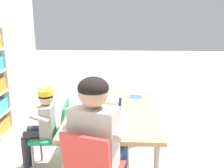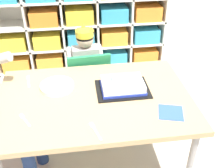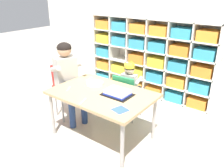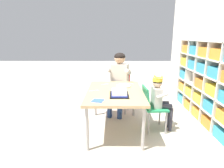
# 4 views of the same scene
# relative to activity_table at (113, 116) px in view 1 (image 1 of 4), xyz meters

# --- Properties ---
(activity_table) EXTENTS (1.18, 0.80, 0.60)m
(activity_table) POSITION_rel_activity_table_xyz_m (0.00, 0.00, 0.00)
(activity_table) COLOR tan
(activity_table) RESTS_ON ground
(classroom_chair_blue) EXTENTS (0.37, 0.36, 0.67)m
(classroom_chair_blue) POSITION_rel_activity_table_xyz_m (-0.01, 0.54, -0.16)
(classroom_chair_blue) COLOR #238451
(classroom_chair_blue) RESTS_ON ground
(child_with_crown) EXTENTS (0.31, 0.31, 0.83)m
(child_with_crown) POSITION_rel_activity_table_xyz_m (-0.02, 0.65, -0.04)
(child_with_crown) COLOR #B2ADA3
(child_with_crown) RESTS_ON ground
(adult_helper_seated) EXTENTS (0.48, 0.46, 1.09)m
(adult_helper_seated) POSITION_rel_activity_table_xyz_m (-0.65, 0.07, 0.13)
(adult_helper_seated) COLOR #B2ADA3
(adult_helper_seated) RESTS_ON ground
(birthday_cake_on_tray) EXTENTS (0.33, 0.25, 0.10)m
(birthday_cake_on_tray) POSITION_rel_activity_table_xyz_m (0.19, 0.06, 0.07)
(birthday_cake_on_tray) COLOR black
(birthday_cake_on_tray) RESTS_ON activity_table
(paper_plate_stack) EXTENTS (0.21, 0.21, 0.03)m
(paper_plate_stack) POSITION_rel_activity_table_xyz_m (-0.23, 0.13, 0.06)
(paper_plate_stack) COLOR white
(paper_plate_stack) RESTS_ON activity_table
(paper_napkin_square) EXTENTS (0.17, 0.17, 0.00)m
(paper_napkin_square) POSITION_rel_activity_table_xyz_m (0.42, -0.21, 0.05)
(paper_napkin_square) COLOR #3356B7
(paper_napkin_square) RESTS_ON activity_table
(fork_by_napkin) EXTENTS (0.08, 0.12, 0.00)m
(fork_by_napkin) POSITION_rel_activity_table_xyz_m (-0.40, -0.16, 0.05)
(fork_by_napkin) COLOR white
(fork_by_napkin) RESTS_ON activity_table
(fork_scattered_mid_table) EXTENTS (0.06, 0.14, 0.00)m
(fork_scattered_mid_table) POSITION_rel_activity_table_xyz_m (-0.02, -0.30, 0.05)
(fork_scattered_mid_table) COLOR white
(fork_scattered_mid_table) RESTS_ON activity_table
(fork_near_cake_tray) EXTENTS (0.04, 0.14, 0.00)m
(fork_near_cake_tray) POSITION_rel_activity_table_xyz_m (-0.42, 0.25, 0.05)
(fork_near_cake_tray) COLOR white
(fork_near_cake_tray) RESTS_ON activity_table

